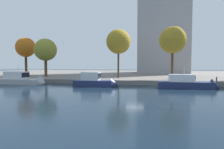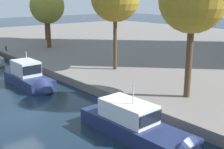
{
  "view_description": "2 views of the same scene",
  "coord_description": "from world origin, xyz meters",
  "views": [
    {
      "loc": [
        2.12,
        -27.28,
        3.74
      ],
      "look_at": [
        -4.49,
        5.48,
        1.93
      ],
      "focal_mm": 30.57,
      "sensor_mm": 36.0,
      "label": 1
    },
    {
      "loc": [
        19.59,
        -7.78,
        8.47
      ],
      "look_at": [
        0.33,
        8.31,
        1.91
      ],
      "focal_mm": 47.25,
      "sensor_mm": 36.0,
      "label": 2
    }
  ],
  "objects": [
    {
      "name": "ground_plane",
      "position": [
        0.0,
        0.0,
        0.0
      ],
      "size": [
        220.0,
        220.0,
        0.0
      ],
      "primitive_type": "plane",
      "color": "#142333"
    },
    {
      "name": "motor_yacht_1",
      "position": [
        -6.81,
        3.91,
        0.6
      ],
      "size": [
        7.66,
        2.51,
        4.29
      ],
      "rotation": [
        0.0,
        0.0,
        -0.0
      ],
      "color": "navy",
      "rests_on": "ground_plane"
    },
    {
      "name": "motor_yacht_2",
      "position": [
        8.07,
        4.19,
        0.56
      ],
      "size": [
        9.26,
        2.66,
        4.28
      ],
      "rotation": [
        0.0,
        0.0,
        0.03
      ],
      "color": "navy",
      "rests_on": "ground_plane"
    },
    {
      "name": "mooring_bollard_0",
      "position": [
        -23.83,
        7.92,
        1.2
      ],
      "size": [
        0.22,
        0.22,
        0.76
      ],
      "color": "#2D2D33",
      "rests_on": "dock_promenade"
    },
    {
      "name": "tree_0",
      "position": [
        -22.59,
        14.44,
        7.14
      ],
      "size": [
        5.3,
        5.3,
        9.05
      ],
      "color": "#4C3823",
      "rests_on": "dock_promenade"
    }
  ]
}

